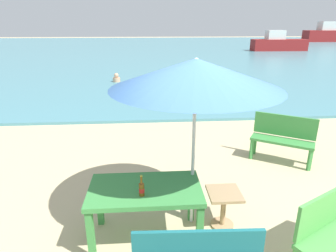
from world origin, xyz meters
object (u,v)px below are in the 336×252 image
bench_green_left (283,136)px  boat_cargo_ship (278,43)px  bench_green_right (335,225)px  boat_barge (330,34)px  beer_bottle_amber (142,188)px  patio_umbrella (196,74)px  swimmer_person (116,78)px  side_table_wood (224,204)px  picnic_table_green (145,195)px

bench_green_left → boat_cargo_ship: size_ratio=0.23×
bench_green_left → bench_green_right: size_ratio=0.98×
boat_barge → beer_bottle_amber: bearing=-124.3°
beer_bottle_amber → patio_umbrella: size_ratio=0.12×
swimmer_person → bench_green_right: bearing=-72.6°
side_table_wood → bench_green_left: 2.59m
bench_green_right → boat_cargo_ship: bearing=67.3°
side_table_wood → boat_barge: boat_barge is taller
swimmer_person → boat_cargo_ship: (14.55, 15.32, 0.54)m
picnic_table_green → patio_umbrella: patio_umbrella is taller
beer_bottle_amber → bench_green_left: 3.63m
side_table_wood → beer_bottle_amber: bearing=-163.2°
patio_umbrella → picnic_table_green: bearing=-155.7°
beer_bottle_amber → swimmer_person: beer_bottle_amber is taller
picnic_table_green → side_table_wood: (1.06, 0.17, -0.30)m
picnic_table_green → beer_bottle_amber: 0.27m
beer_bottle_amber → swimmer_person: size_ratio=0.65×
side_table_wood → boat_barge: bearing=56.6°
picnic_table_green → swimmer_person: bearing=97.4°
swimmer_person → boat_barge: size_ratio=0.05×
beer_bottle_amber → bench_green_left: bearing=39.1°
bench_green_right → boat_barge: size_ratio=0.16×
bench_green_left → swimmer_person: size_ratio=2.95×
picnic_table_green → bench_green_right: 2.21m
picnic_table_green → patio_umbrella: size_ratio=0.61×
picnic_table_green → boat_barge: size_ratio=0.18×
picnic_table_green → bench_green_right: size_ratio=1.14×
side_table_wood → boat_cargo_ship: bearing=64.8°
bench_green_left → boat_cargo_ship: 25.94m
swimmer_person → picnic_table_green: bearing=-82.6°
boat_barge → boat_cargo_ship: size_ratio=1.46×
beer_bottle_amber → boat_barge: size_ratio=0.03×
beer_bottle_amber → bench_green_left: (2.81, 2.28, -0.31)m
bench_green_right → side_table_wood: bearing=144.6°
side_table_wood → bench_green_right: bench_green_right is taller
beer_bottle_amber → patio_umbrella: bearing=33.9°
side_table_wood → swimmer_person: bearing=103.2°
picnic_table_green → boat_cargo_ship: (13.18, 25.87, 0.13)m
bench_green_right → bench_green_left: bearing=76.7°
patio_umbrella → side_table_wood: 1.82m
boat_barge → boat_cargo_ship: 19.96m
swimmer_person → boat_barge: 41.10m
bench_green_left → swimmer_person: (-4.14, 8.43, -0.30)m
patio_umbrella → boat_cargo_ship: 28.52m
beer_bottle_amber → swimmer_person: bearing=97.1°
swimmer_person → patio_umbrella: bearing=-78.9°
bench_green_right → swimmer_person: bench_green_right is taller
boat_barge → boat_cargo_ship: (-14.16, -14.07, -0.32)m
side_table_wood → bench_green_left: (1.71, 1.94, 0.19)m
side_table_wood → bench_green_right: bearing=-35.4°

